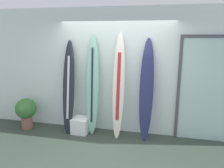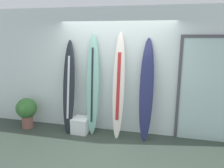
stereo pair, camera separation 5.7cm
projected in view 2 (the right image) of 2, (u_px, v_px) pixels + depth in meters
The scene contains 9 objects.
ground at pixel (102, 158), 4.08m from camera, with size 8.00×8.00×0.04m, color #303C32.
wall_back at pixel (117, 71), 4.98m from camera, with size 7.20×0.20×2.80m, color silver.
surfboard_charcoal at pixel (69, 87), 4.95m from camera, with size 0.30×0.47×2.10m.
surfboard_seafoam at pixel (93, 86), 4.88m from camera, with size 0.30×0.36×2.24m.
surfboard_ivory at pixel (118, 87), 4.70m from camera, with size 0.26×0.43×2.27m.
surfboard_navy at pixel (146, 91), 4.59m from camera, with size 0.29×0.41×2.16m.
display_block_left at pixel (81, 125), 5.07m from camera, with size 0.38×0.38×0.35m.
glass_door at pixel (207, 88), 4.49m from camera, with size 1.16×0.06×2.22m.
potted_plant at pixel (27, 110), 5.27m from camera, with size 0.49×0.49×0.74m.
Camera 2 is at (1.04, -3.50, 2.28)m, focal length 35.21 mm.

